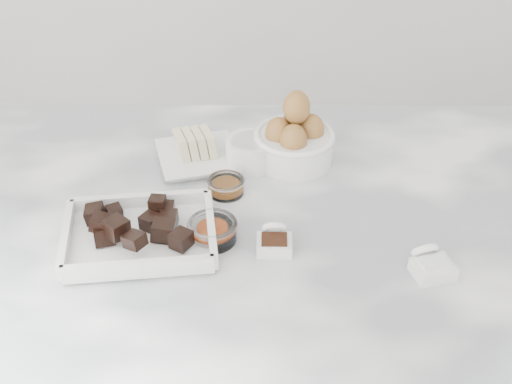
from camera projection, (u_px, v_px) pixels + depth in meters
marble_slab at (244, 232)px, 1.18m from camera, size 1.20×0.80×0.04m
chocolate_dish at (139, 231)px, 1.11m from camera, size 0.26×0.21×0.06m
butter_plate at (196, 150)px, 1.31m from camera, size 0.18×0.18×0.06m
sugar_ramekin at (250, 152)px, 1.29m from camera, size 0.09×0.09×0.05m
egg_bowl at (294, 139)px, 1.29m from camera, size 0.15×0.15×0.14m
honey_bowl at (226, 186)px, 1.23m from camera, size 0.07×0.07×0.03m
zest_bowl at (213, 230)px, 1.12m from camera, size 0.08×0.08×0.03m
vanilla_spoon at (274, 240)px, 1.11m from camera, size 0.05×0.07×0.04m
salt_spoon at (431, 264)px, 1.06m from camera, size 0.07×0.08×0.04m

